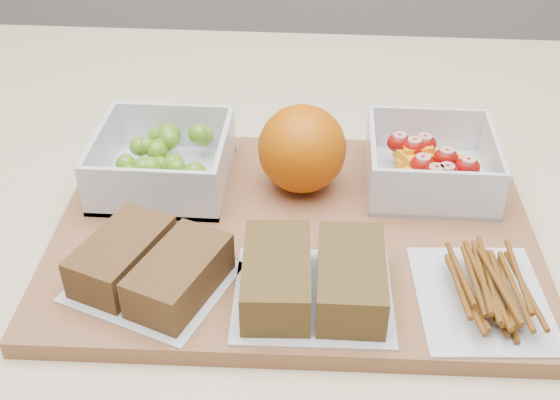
{
  "coord_description": "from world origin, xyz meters",
  "views": [
    {
      "loc": [
        0.04,
        -0.51,
        1.3
      ],
      "look_at": [
        0.01,
        0.0,
        0.93
      ],
      "focal_mm": 45.0,
      "sensor_mm": 36.0,
      "label": 1
    }
  ],
  "objects_px": {
    "fruit_container": "(430,166)",
    "sandwich_bag_center": "(314,278)",
    "orange": "(302,149)",
    "sandwich_bag_left": "(151,267)",
    "grape_container": "(165,161)",
    "cutting_board": "(294,233)",
    "pretzel_bag": "(484,287)"
  },
  "relations": [
    {
      "from": "orange",
      "to": "sandwich_bag_center",
      "type": "relative_size",
      "value": 0.65
    },
    {
      "from": "sandwich_bag_left",
      "to": "cutting_board",
      "type": "bearing_deg",
      "value": 37.38
    },
    {
      "from": "pretzel_bag",
      "to": "sandwich_bag_center",
      "type": "bearing_deg",
      "value": -177.33
    },
    {
      "from": "orange",
      "to": "fruit_container",
      "type": "bearing_deg",
      "value": 6.57
    },
    {
      "from": "cutting_board",
      "to": "pretzel_bag",
      "type": "distance_m",
      "value": 0.17
    },
    {
      "from": "grape_container",
      "to": "sandwich_bag_left",
      "type": "bearing_deg",
      "value": -82.87
    },
    {
      "from": "orange",
      "to": "pretzel_bag",
      "type": "relative_size",
      "value": 0.65
    },
    {
      "from": "grape_container",
      "to": "pretzel_bag",
      "type": "height_order",
      "value": "grape_container"
    },
    {
      "from": "grape_container",
      "to": "orange",
      "type": "xyz_separation_m",
      "value": [
        0.13,
        0.0,
        0.02
      ]
    },
    {
      "from": "fruit_container",
      "to": "sandwich_bag_left",
      "type": "xyz_separation_m",
      "value": [
        -0.23,
        -0.16,
        -0.0
      ]
    },
    {
      "from": "fruit_container",
      "to": "sandwich_bag_left",
      "type": "relative_size",
      "value": 0.82
    },
    {
      "from": "cutting_board",
      "to": "orange",
      "type": "relative_size",
      "value": 5.09
    },
    {
      "from": "cutting_board",
      "to": "grape_container",
      "type": "distance_m",
      "value": 0.14
    },
    {
      "from": "orange",
      "to": "sandwich_bag_left",
      "type": "distance_m",
      "value": 0.19
    },
    {
      "from": "fruit_container",
      "to": "sandwich_bag_center",
      "type": "xyz_separation_m",
      "value": [
        -0.1,
        -0.17,
        -0.0
      ]
    },
    {
      "from": "orange",
      "to": "sandwich_bag_left",
      "type": "xyz_separation_m",
      "value": [
        -0.11,
        -0.15,
        -0.02
      ]
    },
    {
      "from": "sandwich_bag_left",
      "to": "pretzel_bag",
      "type": "bearing_deg",
      "value": 0.15
    },
    {
      "from": "cutting_board",
      "to": "fruit_container",
      "type": "bearing_deg",
      "value": 30.2
    },
    {
      "from": "grape_container",
      "to": "sandwich_bag_left",
      "type": "xyz_separation_m",
      "value": [
        0.02,
        -0.14,
        -0.0
      ]
    },
    {
      "from": "grape_container",
      "to": "fruit_container",
      "type": "bearing_deg",
      "value": 3.47
    },
    {
      "from": "grape_container",
      "to": "orange",
      "type": "bearing_deg",
      "value": 0.55
    },
    {
      "from": "fruit_container",
      "to": "sandwich_bag_center",
      "type": "relative_size",
      "value": 0.93
    },
    {
      "from": "grape_container",
      "to": "sandwich_bag_left",
      "type": "distance_m",
      "value": 0.15
    },
    {
      "from": "cutting_board",
      "to": "orange",
      "type": "xyz_separation_m",
      "value": [
        0.0,
        0.06,
        0.05
      ]
    },
    {
      "from": "fruit_container",
      "to": "orange",
      "type": "relative_size",
      "value": 1.43
    },
    {
      "from": "grape_container",
      "to": "orange",
      "type": "distance_m",
      "value": 0.13
    },
    {
      "from": "sandwich_bag_center",
      "to": "pretzel_bag",
      "type": "distance_m",
      "value": 0.13
    },
    {
      "from": "pretzel_bag",
      "to": "grape_container",
      "type": "bearing_deg",
      "value": 152.57
    },
    {
      "from": "grape_container",
      "to": "sandwich_bag_center",
      "type": "distance_m",
      "value": 0.21
    },
    {
      "from": "fruit_container",
      "to": "orange",
      "type": "bearing_deg",
      "value": -173.43
    },
    {
      "from": "orange",
      "to": "sandwich_bag_center",
      "type": "bearing_deg",
      "value": -83.74
    },
    {
      "from": "sandwich_bag_left",
      "to": "sandwich_bag_center",
      "type": "height_order",
      "value": "sandwich_bag_center"
    }
  ]
}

